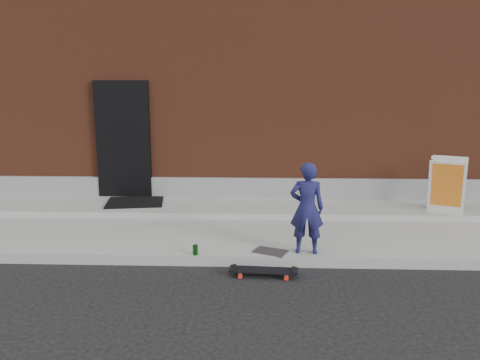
{
  "coord_description": "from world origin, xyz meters",
  "views": [
    {
      "loc": [
        0.01,
        -6.01,
        2.44
      ],
      "look_at": [
        -0.25,
        0.8,
        1.05
      ],
      "focal_mm": 35.0,
      "sensor_mm": 36.0,
      "label": 1
    }
  ],
  "objects_px": {
    "child": "(307,208)",
    "skateboard": "(263,271)",
    "soda_can": "(195,250)",
    "pizza_sign": "(447,185)"
  },
  "relations": [
    {
      "from": "child",
      "to": "soda_can",
      "type": "bearing_deg",
      "value": 9.77
    },
    {
      "from": "child",
      "to": "skateboard",
      "type": "distance_m",
      "value": 1.05
    },
    {
      "from": "child",
      "to": "soda_can",
      "type": "xyz_separation_m",
      "value": [
        -1.52,
        -0.15,
        -0.57
      ]
    },
    {
      "from": "pizza_sign",
      "to": "skateboard",
      "type": "bearing_deg",
      "value": -143.88
    },
    {
      "from": "skateboard",
      "to": "soda_can",
      "type": "height_order",
      "value": "soda_can"
    },
    {
      "from": "skateboard",
      "to": "soda_can",
      "type": "relative_size",
      "value": 6.27
    },
    {
      "from": "child",
      "to": "skateboard",
      "type": "bearing_deg",
      "value": 44.84
    },
    {
      "from": "pizza_sign",
      "to": "soda_can",
      "type": "distance_m",
      "value": 4.61
    },
    {
      "from": "pizza_sign",
      "to": "soda_can",
      "type": "relative_size",
      "value": 7.07
    },
    {
      "from": "child",
      "to": "pizza_sign",
      "type": "relative_size",
      "value": 1.31
    }
  ]
}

